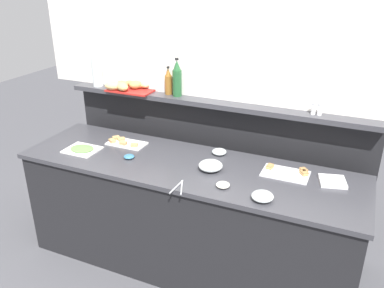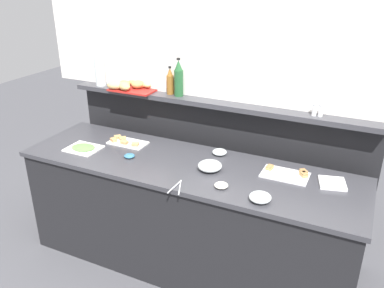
{
  "view_description": "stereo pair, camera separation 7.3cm",
  "coord_description": "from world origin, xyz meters",
  "px_view_note": "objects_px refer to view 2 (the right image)",
  "views": [
    {
      "loc": [
        1.1,
        -2.4,
        2.24
      ],
      "look_at": [
        -0.0,
        0.1,
        1.03
      ],
      "focal_mm": 37.39,
      "sensor_mm": 36.0,
      "label": 1
    },
    {
      "loc": [
        1.17,
        -2.37,
        2.24
      ],
      "look_at": [
        -0.0,
        0.1,
        1.03
      ],
      "focal_mm": 37.39,
      "sensor_mm": 36.0,
      "label": 2
    }
  ],
  "objects_px": {
    "vinegar_bottle_amber": "(170,82)",
    "bread_basket": "(132,86)",
    "sandwich_platter_rear": "(287,174)",
    "wine_bottle_green": "(179,79)",
    "glass_bowl_small": "(260,198)",
    "serving_tongs": "(177,187)",
    "condiment_bowl_dark": "(129,156)",
    "pepper_shaker": "(321,111)",
    "condiment_bowl_red": "(221,185)",
    "napkin_stack": "(332,183)",
    "glass_bowl_large": "(220,152)",
    "cold_cuts_platter": "(83,148)",
    "salt_shaker": "(314,110)",
    "glass_bowl_medium": "(210,166)",
    "water_carafe": "(100,70)",
    "sandwich_platter_side": "(126,142)"
  },
  "relations": [
    {
      "from": "condiment_bowl_red",
      "to": "napkin_stack",
      "type": "distance_m",
      "value": 0.75
    },
    {
      "from": "pepper_shaker",
      "to": "bread_basket",
      "type": "distance_m",
      "value": 1.6
    },
    {
      "from": "condiment_bowl_dark",
      "to": "wine_bottle_green",
      "type": "relative_size",
      "value": 0.26
    },
    {
      "from": "serving_tongs",
      "to": "salt_shaker",
      "type": "xyz_separation_m",
      "value": [
        0.7,
        0.8,
        0.39
      ]
    },
    {
      "from": "cold_cuts_platter",
      "to": "condiment_bowl_red",
      "type": "bearing_deg",
      "value": -4.5
    },
    {
      "from": "sandwich_platter_rear",
      "to": "condiment_bowl_dark",
      "type": "bearing_deg",
      "value": -168.66
    },
    {
      "from": "glass_bowl_large",
      "to": "pepper_shaker",
      "type": "height_order",
      "value": "pepper_shaker"
    },
    {
      "from": "glass_bowl_small",
      "to": "wine_bottle_green",
      "type": "distance_m",
      "value": 1.29
    },
    {
      "from": "salt_shaker",
      "to": "bread_basket",
      "type": "height_order",
      "value": "salt_shaker"
    },
    {
      "from": "condiment_bowl_red",
      "to": "vinegar_bottle_amber",
      "type": "height_order",
      "value": "vinegar_bottle_amber"
    },
    {
      "from": "glass_bowl_small",
      "to": "serving_tongs",
      "type": "distance_m",
      "value": 0.55
    },
    {
      "from": "serving_tongs",
      "to": "water_carafe",
      "type": "distance_m",
      "value": 1.51
    },
    {
      "from": "glass_bowl_small",
      "to": "water_carafe",
      "type": "xyz_separation_m",
      "value": [
        -1.73,
        0.73,
        0.47
      ]
    },
    {
      "from": "glass_bowl_medium",
      "to": "serving_tongs",
      "type": "xyz_separation_m",
      "value": [
        -0.1,
        -0.32,
        -0.03
      ]
    },
    {
      "from": "sandwich_platter_side",
      "to": "condiment_bowl_red",
      "type": "xyz_separation_m",
      "value": [
        0.98,
        -0.34,
        0.01
      ]
    },
    {
      "from": "vinegar_bottle_amber",
      "to": "bread_basket",
      "type": "relative_size",
      "value": 0.57
    },
    {
      "from": "wine_bottle_green",
      "to": "salt_shaker",
      "type": "xyz_separation_m",
      "value": [
        1.1,
        -0.01,
        -0.1
      ]
    },
    {
      "from": "salt_shaker",
      "to": "water_carafe",
      "type": "relative_size",
      "value": 0.32
    },
    {
      "from": "condiment_bowl_red",
      "to": "bread_basket",
      "type": "distance_m",
      "value": 1.36
    },
    {
      "from": "cold_cuts_platter",
      "to": "glass_bowl_large",
      "type": "bearing_deg",
      "value": 19.88
    },
    {
      "from": "glass_bowl_large",
      "to": "pepper_shaker",
      "type": "relative_size",
      "value": 1.3
    },
    {
      "from": "napkin_stack",
      "to": "vinegar_bottle_amber",
      "type": "relative_size",
      "value": 0.72
    },
    {
      "from": "condiment_bowl_dark",
      "to": "pepper_shaker",
      "type": "xyz_separation_m",
      "value": [
        1.29,
        0.55,
        0.38
      ]
    },
    {
      "from": "pepper_shaker",
      "to": "water_carafe",
      "type": "distance_m",
      "value": 1.94
    },
    {
      "from": "sandwich_platter_side",
      "to": "salt_shaker",
      "type": "xyz_separation_m",
      "value": [
        1.42,
        0.34,
        0.39
      ]
    },
    {
      "from": "sandwich_platter_side",
      "to": "cold_cuts_platter",
      "type": "bearing_deg",
      "value": -134.73
    },
    {
      "from": "glass_bowl_small",
      "to": "pepper_shaker",
      "type": "relative_size",
      "value": 1.61
    },
    {
      "from": "sandwich_platter_rear",
      "to": "wine_bottle_green",
      "type": "height_order",
      "value": "wine_bottle_green"
    },
    {
      "from": "pepper_shaker",
      "to": "water_carafe",
      "type": "height_order",
      "value": "water_carafe"
    },
    {
      "from": "wine_bottle_green",
      "to": "serving_tongs",
      "type": "bearing_deg",
      "value": -63.86
    },
    {
      "from": "glass_bowl_large",
      "to": "napkin_stack",
      "type": "relative_size",
      "value": 0.66
    },
    {
      "from": "vinegar_bottle_amber",
      "to": "bread_basket",
      "type": "height_order",
      "value": "vinegar_bottle_amber"
    },
    {
      "from": "wine_bottle_green",
      "to": "vinegar_bottle_amber",
      "type": "xyz_separation_m",
      "value": [
        -0.09,
        0.02,
        -0.04
      ]
    },
    {
      "from": "condiment_bowl_red",
      "to": "bread_basket",
      "type": "relative_size",
      "value": 0.22
    },
    {
      "from": "glass_bowl_small",
      "to": "napkin_stack",
      "type": "xyz_separation_m",
      "value": [
        0.38,
        0.41,
        -0.01
      ]
    },
    {
      "from": "condiment_bowl_dark",
      "to": "pepper_shaker",
      "type": "bearing_deg",
      "value": 23.27
    },
    {
      "from": "glass_bowl_medium",
      "to": "napkin_stack",
      "type": "xyz_separation_m",
      "value": [
        0.83,
        0.16,
        -0.02
      ]
    },
    {
      "from": "condiment_bowl_red",
      "to": "napkin_stack",
      "type": "height_order",
      "value": "condiment_bowl_red"
    },
    {
      "from": "sandwich_platter_rear",
      "to": "sandwich_platter_side",
      "type": "bearing_deg",
      "value": -179.43
    },
    {
      "from": "sandwich_platter_side",
      "to": "pepper_shaker",
      "type": "relative_size",
      "value": 3.67
    },
    {
      "from": "sandwich_platter_rear",
      "to": "serving_tongs",
      "type": "height_order",
      "value": "sandwich_platter_rear"
    },
    {
      "from": "bread_basket",
      "to": "water_carafe",
      "type": "bearing_deg",
      "value": 179.38
    },
    {
      "from": "glass_bowl_small",
      "to": "water_carafe",
      "type": "distance_m",
      "value": 1.94
    },
    {
      "from": "napkin_stack",
      "to": "vinegar_bottle_amber",
      "type": "bearing_deg",
      "value": 166.0
    },
    {
      "from": "cold_cuts_platter",
      "to": "pepper_shaker",
      "type": "height_order",
      "value": "pepper_shaker"
    },
    {
      "from": "glass_bowl_large",
      "to": "glass_bowl_small",
      "type": "xyz_separation_m",
      "value": [
        0.48,
        -0.52,
        0.0
      ]
    },
    {
      "from": "glass_bowl_medium",
      "to": "serving_tongs",
      "type": "height_order",
      "value": "glass_bowl_medium"
    },
    {
      "from": "wine_bottle_green",
      "to": "vinegar_bottle_amber",
      "type": "distance_m",
      "value": 0.1
    },
    {
      "from": "vinegar_bottle_amber",
      "to": "bread_basket",
      "type": "distance_m",
      "value": 0.37
    },
    {
      "from": "condiment_bowl_dark",
      "to": "bread_basket",
      "type": "distance_m",
      "value": 0.74
    }
  ]
}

